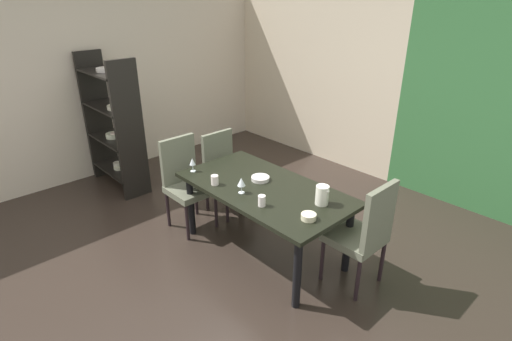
{
  "coord_description": "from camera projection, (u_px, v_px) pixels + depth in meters",
  "views": [
    {
      "loc": [
        2.65,
        -1.89,
        2.45
      ],
      "look_at": [
        0.09,
        0.49,
        0.85
      ],
      "focal_mm": 28.0,
      "sensor_mm": 36.0,
      "label": 1
    }
  ],
  "objects": [
    {
      "name": "ground_plane",
      "position": [
        214.0,
        260.0,
        3.96
      ],
      "size": [
        5.7,
        5.91,
        0.02
      ],
      "primitive_type": "cube",
      "color": "#2D241E"
    },
    {
      "name": "back_panel_interior",
      "position": [
        309.0,
        74.0,
        6.11
      ],
      "size": [
        3.08,
        0.1,
        2.53
      ],
      "primitive_type": "cube",
      "color": "beige",
      "rests_on": "ground_plane"
    },
    {
      "name": "left_interior_panel",
      "position": [
        81.0,
        86.0,
        5.3
      ],
      "size": [
        0.1,
        5.91,
        2.53
      ],
      "primitive_type": "cube",
      "color": "beige",
      "rests_on": "ground_plane"
    },
    {
      "name": "dining_table",
      "position": [
        264.0,
        195.0,
        3.84
      ],
      "size": [
        1.71,
        0.9,
        0.73
      ],
      "color": "black",
      "rests_on": "ground_plane"
    },
    {
      "name": "chair_left_near",
      "position": [
        185.0,
        179.0,
        4.34
      ],
      "size": [
        0.44,
        0.44,
        1.01
      ],
      "rotation": [
        0.0,
        0.0,
        -1.57
      ],
      "color": "#616350",
      "rests_on": "ground_plane"
    },
    {
      "name": "chair_left_far",
      "position": [
        224.0,
        168.0,
        4.68
      ],
      "size": [
        0.44,
        0.44,
        0.94
      ],
      "rotation": [
        0.0,
        0.0,
        -1.57
      ],
      "color": "#616350",
      "rests_on": "ground_plane"
    },
    {
      "name": "chair_right_far",
      "position": [
        365.0,
        232.0,
        3.4
      ],
      "size": [
        0.44,
        0.44,
        1.03
      ],
      "rotation": [
        0.0,
        0.0,
        1.57
      ],
      "color": "#616350",
      "rests_on": "ground_plane"
    },
    {
      "name": "display_shelf",
      "position": [
        113.0,
        123.0,
        5.13
      ],
      "size": [
        0.99,
        0.36,
        1.73
      ],
      "color": "black",
      "rests_on": "ground_plane"
    },
    {
      "name": "wine_glass_left",
      "position": [
        192.0,
        162.0,
        4.08
      ],
      "size": [
        0.06,
        0.06,
        0.15
      ],
      "color": "silver",
      "rests_on": "dining_table"
    },
    {
      "name": "wine_glass_rear",
      "position": [
        241.0,
        182.0,
        3.64
      ],
      "size": [
        0.08,
        0.08,
        0.15
      ],
      "color": "silver",
      "rests_on": "dining_table"
    },
    {
      "name": "serving_bowl_corner",
      "position": [
        260.0,
        178.0,
        3.92
      ],
      "size": [
        0.18,
        0.18,
        0.04
      ],
      "primitive_type": "cylinder",
      "color": "silver",
      "rests_on": "dining_table"
    },
    {
      "name": "serving_bowl_right",
      "position": [
        309.0,
        217.0,
        3.26
      ],
      "size": [
        0.13,
        0.13,
        0.05
      ],
      "primitive_type": "cylinder",
      "color": "beige",
      "rests_on": "dining_table"
    },
    {
      "name": "cup_front",
      "position": [
        215.0,
        180.0,
        3.83
      ],
      "size": [
        0.07,
        0.07,
        0.09
      ],
      "primitive_type": "cylinder",
      "color": "white",
      "rests_on": "dining_table"
    },
    {
      "name": "cup_south",
      "position": [
        262.0,
        201.0,
        3.45
      ],
      "size": [
        0.07,
        0.07,
        0.1
      ],
      "primitive_type": "cylinder",
      "color": "white",
      "rests_on": "dining_table"
    },
    {
      "name": "pitcher_east",
      "position": [
        322.0,
        195.0,
        3.46
      ],
      "size": [
        0.13,
        0.12,
        0.18
      ],
      "color": "white",
      "rests_on": "dining_table"
    }
  ]
}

